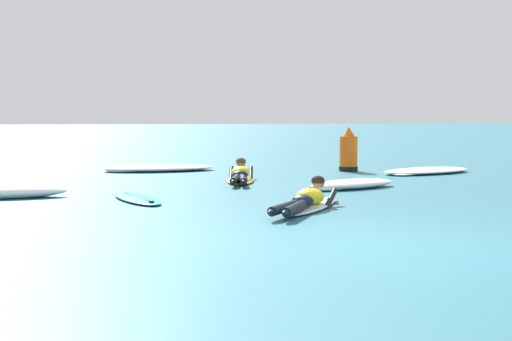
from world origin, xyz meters
TOP-DOWN VIEW (x-y plane):
  - ground_plane at (0.00, 10.00)m, footprint 120.00×120.00m
  - surfer_near at (-0.14, 3.02)m, footprint 1.68×2.43m
  - surfer_far at (-0.54, 7.55)m, footprint 0.91×2.54m
  - drifting_surfboard at (-2.74, 4.66)m, footprint 1.10×2.02m
  - whitewater_front at (4.26, 8.96)m, footprint 2.79×1.96m
  - whitewater_mid_left at (-5.05, 5.33)m, footprint 2.21×0.76m
  - whitewater_mid_right at (-2.17, 10.68)m, footprint 2.90×1.41m
  - whitewater_back at (1.46, 5.94)m, footprint 2.15×1.50m
  - channel_marker_buoy at (2.55, 9.89)m, footprint 0.48×0.48m

SIDE VIEW (x-z plane):
  - ground_plane at x=0.00m, z-range 0.00..0.00m
  - drifting_surfboard at x=-2.74m, z-range -0.05..0.11m
  - whitewater_front at x=4.26m, z-range 0.00..0.13m
  - whitewater_mid_right at x=-2.17m, z-range -0.01..0.16m
  - whitewater_back at x=1.46m, z-range -0.01..0.18m
  - whitewater_mid_left at x=-5.05m, z-range -0.01..0.21m
  - surfer_far at x=-0.54m, z-range -0.14..0.41m
  - surfer_near at x=-0.14m, z-range -0.12..0.41m
  - channel_marker_buoy at x=2.55m, z-range -0.11..1.02m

